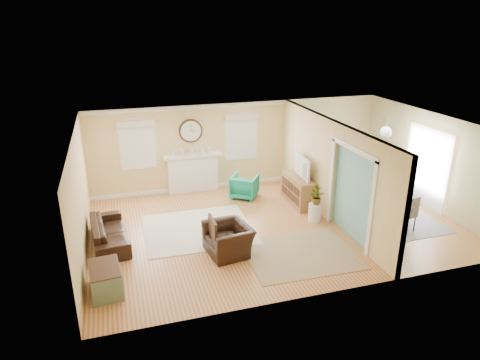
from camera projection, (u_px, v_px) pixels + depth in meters
The scene contains 29 objects.
floor at pixel (273, 225), 10.87m from camera, with size 9.00×9.00×0.00m, color #9C5924.
wall_back at pixel (240, 145), 13.10m from camera, with size 9.00×0.02×2.60m, color tan.
wall_front at pixel (335, 232), 7.73m from camera, with size 9.00×0.02×2.60m, color tan.
wall_left at pixel (80, 198), 9.19m from camera, with size 0.02×6.00×2.60m, color tan.
wall_right at pixel (429, 160), 11.63m from camera, with size 0.02×6.00×2.60m, color tan.
ceiling at pixel (277, 125), 9.95m from camera, with size 9.00×6.00×0.02m, color white.
partition at pixel (326, 165), 11.05m from camera, with size 0.17×6.00×2.60m.
fireplace at pixel (193, 172), 12.83m from camera, with size 1.70×0.30×1.17m.
wall_clock at pixel (191, 131), 12.47m from camera, with size 0.70×0.07×0.70m.
window_left at pixel (137, 141), 12.11m from camera, with size 1.05×0.13×1.42m.
window_right at pixel (242, 134), 12.95m from camera, with size 1.05×0.13×1.42m.
french_doors at pixel (427, 168), 11.69m from camera, with size 0.06×1.70×2.20m.
pendant at pixel (386, 132), 10.91m from camera, with size 0.30×0.30×0.55m.
rug_cream at pixel (198, 229), 10.64m from camera, with size 2.64×2.29×0.01m, color beige.
rug_jute at pixel (300, 254), 9.52m from camera, with size 2.38×1.95×0.01m, color tan.
rug_grey at pixel (374, 213), 11.54m from camera, with size 2.60×3.25×0.01m, color slate.
sofa at pixel (109, 232), 9.89m from camera, with size 1.91×0.75×0.56m, color black.
eames_chair at pixel (228, 239), 9.46m from camera, with size 1.03×0.90×0.67m, color black.
green_chair at pixel (244, 186), 12.46m from camera, with size 0.72×0.74×0.67m, color #1C8159.
trunk at pixel (106, 279), 8.13m from camera, with size 0.64×0.96×0.53m.
credenza at pixel (298, 190), 12.02m from camera, with size 0.47×1.39×0.80m.
tv at pixel (298, 166), 11.77m from camera, with size 1.05×0.14×0.61m, color black.
garden_stool at pixel (315, 212), 11.02m from camera, with size 0.32×0.32×0.47m, color white.
potted_plant at pixel (316, 196), 10.86m from camera, with size 0.38×0.33×0.43m, color #337F33.
dining_table at pixel (375, 202), 11.43m from camera, with size 1.88×1.05×0.66m, color #40291A.
dining_chair_n at pixel (352, 181), 12.28m from camera, with size 0.49×0.49×0.93m.
dining_chair_s at pixel (406, 210), 10.37m from camera, with size 0.50×0.50×0.94m.
dining_chair_w at pixel (352, 195), 11.15m from camera, with size 0.53×0.53×1.03m.
dining_chair_e at pixel (398, 191), 11.54m from camera, with size 0.52×0.52×0.96m.
Camera 1 is at (-3.64, -9.11, 4.90)m, focal length 32.00 mm.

